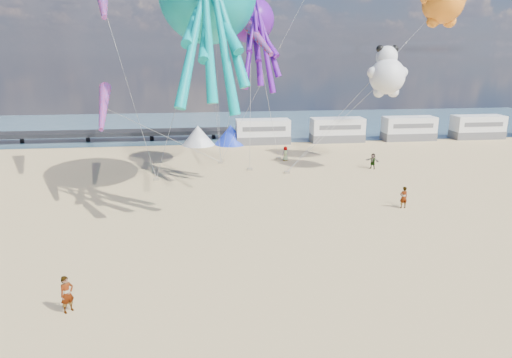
# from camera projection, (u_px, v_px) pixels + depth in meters

# --- Properties ---
(ground) EXTENTS (120.00, 120.00, 0.00)m
(ground) POSITION_uv_depth(u_px,v_px,m) (248.00, 346.00, 18.07)
(ground) COLOR #D3B47A
(ground) RESTS_ON ground
(water) EXTENTS (120.00, 120.00, 0.00)m
(water) POSITION_uv_depth(u_px,v_px,m) (211.00, 125.00, 70.57)
(water) COLOR #38586B
(water) RESTS_ON ground
(motorhome_0) EXTENTS (6.60, 2.50, 3.00)m
(motorhome_0) POSITION_uv_depth(u_px,v_px,m) (263.00, 131.00, 56.54)
(motorhome_0) COLOR silver
(motorhome_0) RESTS_ON ground
(motorhome_1) EXTENTS (6.60, 2.50, 3.00)m
(motorhome_1) POSITION_uv_depth(u_px,v_px,m) (337.00, 130.00, 57.64)
(motorhome_1) COLOR silver
(motorhome_1) RESTS_ON ground
(motorhome_2) EXTENTS (6.60, 2.50, 3.00)m
(motorhome_2) POSITION_uv_depth(u_px,v_px,m) (409.00, 128.00, 58.74)
(motorhome_2) COLOR silver
(motorhome_2) RESTS_ON ground
(motorhome_3) EXTENTS (6.60, 2.50, 3.00)m
(motorhome_3) POSITION_uv_depth(u_px,v_px,m) (478.00, 127.00, 59.83)
(motorhome_3) COLOR silver
(motorhome_3) RESTS_ON ground
(tent_white) EXTENTS (4.00, 4.00, 2.40)m
(tent_white) POSITION_uv_depth(u_px,v_px,m) (198.00, 135.00, 55.70)
(tent_white) COLOR white
(tent_white) RESTS_ON ground
(tent_blue) EXTENTS (4.00, 4.00, 2.40)m
(tent_blue) POSITION_uv_depth(u_px,v_px,m) (231.00, 135.00, 56.16)
(tent_blue) COLOR #1933CC
(tent_blue) RESTS_ON ground
(standing_person) EXTENTS (0.74, 0.74, 1.73)m
(standing_person) POSITION_uv_depth(u_px,v_px,m) (67.00, 294.00, 20.21)
(standing_person) COLOR tan
(standing_person) RESTS_ON ground
(beachgoer_0) EXTENTS (0.65, 0.54, 1.53)m
(beachgoer_0) POSITION_uv_depth(u_px,v_px,m) (285.00, 154.00, 47.88)
(beachgoer_0) COLOR #7F6659
(beachgoer_0) RESTS_ON ground
(beachgoer_4) EXTENTS (0.89, 0.91, 1.53)m
(beachgoer_4) POSITION_uv_depth(u_px,v_px,m) (373.00, 161.00, 44.67)
(beachgoer_4) COLOR #7F6659
(beachgoer_4) RESTS_ON ground
(beachgoer_5) EXTENTS (1.58, 0.66, 1.66)m
(beachgoer_5) POSITION_uv_depth(u_px,v_px,m) (404.00, 197.00, 33.55)
(beachgoer_5) COLOR #7F6659
(beachgoer_5) RESTS_ON ground
(sandbag_a) EXTENTS (0.50, 0.35, 0.22)m
(sandbag_a) POSITION_uv_depth(u_px,v_px,m) (156.00, 179.00, 40.90)
(sandbag_a) COLOR gray
(sandbag_a) RESTS_ON ground
(sandbag_b) EXTENTS (0.50, 0.35, 0.22)m
(sandbag_b) POSITION_uv_depth(u_px,v_px,m) (250.00, 169.00, 44.23)
(sandbag_b) COLOR gray
(sandbag_b) RESTS_ON ground
(sandbag_c) EXTENTS (0.50, 0.35, 0.22)m
(sandbag_c) POSITION_uv_depth(u_px,v_px,m) (287.00, 172.00, 43.14)
(sandbag_c) COLOR gray
(sandbag_c) RESTS_ON ground
(sandbag_d) EXTENTS (0.50, 0.35, 0.22)m
(sandbag_d) POSITION_uv_depth(u_px,v_px,m) (278.00, 158.00, 48.70)
(sandbag_d) COLOR gray
(sandbag_d) RESTS_ON ground
(sandbag_e) EXTENTS (0.50, 0.35, 0.22)m
(sandbag_e) POSITION_uv_depth(u_px,v_px,m) (221.00, 163.00, 46.85)
(sandbag_e) COLOR gray
(sandbag_e) RESTS_ON ground
(kite_octopus_purple) EXTENTS (6.37, 9.79, 10.34)m
(kite_octopus_purple) POSITION_uv_depth(u_px,v_px,m) (251.00, 20.00, 40.49)
(kite_octopus_purple) COLOR #580F95
(kite_panda) EXTENTS (4.92, 4.79, 5.42)m
(kite_panda) POSITION_uv_depth(u_px,v_px,m) (387.00, 76.00, 40.82)
(kite_panda) COLOR white
(kite_teddy_orange) EXTENTS (4.85, 4.62, 6.29)m
(kite_teddy_orange) POSITION_uv_depth(u_px,v_px,m) (443.00, 3.00, 41.03)
(kite_teddy_orange) COLOR orange
(windsock_left) EXTENTS (2.45, 7.31, 7.24)m
(windsock_left) POSITION_uv_depth(u_px,v_px,m) (103.00, 4.00, 36.73)
(windsock_left) COLOR red
(windsock_mid) EXTENTS (2.71, 6.57, 6.54)m
(windsock_mid) POSITION_uv_depth(u_px,v_px,m) (256.00, 36.00, 35.78)
(windsock_mid) COLOR red
(windsock_right) EXTENTS (1.34, 5.43, 5.37)m
(windsock_right) POSITION_uv_depth(u_px,v_px,m) (103.00, 107.00, 33.29)
(windsock_right) COLOR red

